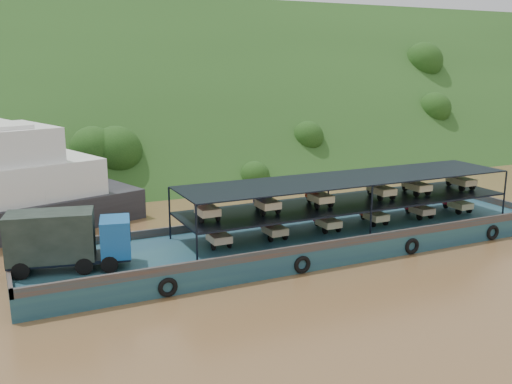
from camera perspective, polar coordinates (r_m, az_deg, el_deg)
name	(u,v)px	position (r m, az deg, el deg)	size (l,w,h in m)	color
ground	(302,245)	(38.51, 4.62, -5.26)	(160.00, 160.00, 0.00)	brown
hillside	(156,163)	(71.14, -9.94, 2.92)	(140.00, 28.00, 28.00)	#1F3D16
cargo_barge	(289,237)	(36.36, 3.33, -4.53)	(35.07, 7.18, 4.54)	#143148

